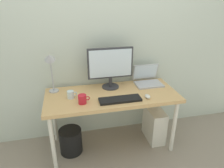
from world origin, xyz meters
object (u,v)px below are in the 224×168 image
(glass_cup, at_px, (71,94))
(keyboard, at_px, (120,99))
(desk_lamp, at_px, (50,64))
(coffee_mug, at_px, (82,99))
(mouse, at_px, (148,96))
(desk, at_px, (112,99))
(wastebasket, at_px, (71,141))
(monitor, at_px, (110,66))
(laptop, at_px, (147,79))
(computer_tower, at_px, (154,124))

(glass_cup, bearing_deg, keyboard, -18.96)
(desk_lamp, height_order, glass_cup, desk_lamp)
(coffee_mug, bearing_deg, mouse, -3.05)
(desk, relative_size, wastebasket, 4.86)
(monitor, xyz_separation_m, coffee_mug, (-0.36, -0.31, -0.22))
(desk, bearing_deg, wastebasket, -179.33)
(desk, height_order, mouse, mouse)
(desk_lamp, bearing_deg, desk, -15.69)
(desk, relative_size, monitor, 2.81)
(laptop, height_order, mouse, laptop)
(laptop, distance_m, keyboard, 0.57)
(computer_tower, bearing_deg, laptop, 108.09)
(coffee_mug, height_order, wastebasket, coffee_mug)
(desk, bearing_deg, desk_lamp, 164.31)
(laptop, xyz_separation_m, mouse, (-0.14, -0.37, -0.04))
(mouse, bearing_deg, desk, 153.27)
(mouse, bearing_deg, keyboard, 178.61)
(monitor, xyz_separation_m, glass_cup, (-0.47, -0.17, -0.23))
(desk, xyz_separation_m, monitor, (0.02, 0.18, 0.33))
(desk, xyz_separation_m, keyboard, (0.05, -0.17, 0.08))
(desk_lamp, bearing_deg, glass_cup, -43.85)
(monitor, xyz_separation_m, laptop, (0.47, 0.02, -0.21))
(desk_lamp, relative_size, mouse, 5.32)
(mouse, bearing_deg, desk_lamp, 160.19)
(desk, distance_m, glass_cup, 0.46)
(laptop, distance_m, wastebasket, 1.18)
(computer_tower, bearing_deg, coffee_mug, -170.41)
(monitor, xyz_separation_m, desk_lamp, (-0.65, 0.00, 0.07))
(computer_tower, bearing_deg, mouse, -137.14)
(desk, height_order, glass_cup, glass_cup)
(laptop, xyz_separation_m, keyboard, (-0.44, -0.36, -0.05))
(monitor, bearing_deg, mouse, -47.05)
(keyboard, bearing_deg, monitor, 94.48)
(mouse, bearing_deg, glass_cup, 167.42)
(laptop, height_order, wastebasket, laptop)
(laptop, bearing_deg, mouse, -110.83)
(computer_tower, bearing_deg, glass_cup, -179.50)
(desk, xyz_separation_m, coffee_mug, (-0.34, -0.14, 0.11))
(keyboard, xyz_separation_m, glass_cup, (-0.50, 0.17, 0.03))
(monitor, bearing_deg, desk_lamp, 179.92)
(laptop, relative_size, keyboard, 0.73)
(coffee_mug, distance_m, computer_tower, 1.05)
(desk, xyz_separation_m, desk_lamp, (-0.63, 0.18, 0.41))
(laptop, bearing_deg, desk, -158.31)
(monitor, relative_size, mouse, 5.77)
(laptop, bearing_deg, computer_tower, -71.91)
(coffee_mug, bearing_deg, wastebasket, 139.99)
(desk, xyz_separation_m, mouse, (0.35, -0.18, 0.08))
(desk_lamp, bearing_deg, computer_tower, -8.01)
(mouse, bearing_deg, coffee_mug, 176.95)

